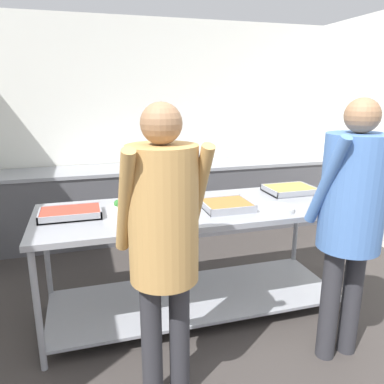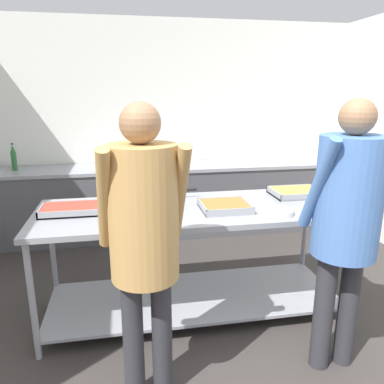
# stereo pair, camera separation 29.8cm
# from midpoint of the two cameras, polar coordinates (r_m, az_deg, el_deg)

# --- Properties ---
(wall_rear) EXTENTS (4.85, 0.06, 2.65)m
(wall_rear) POSITION_cam_midpoint_polar(r_m,az_deg,el_deg) (4.98, -1.12, 9.89)
(wall_rear) COLOR silver
(wall_rear) RESTS_ON ground_plane
(back_counter) EXTENTS (4.69, 0.65, 0.88)m
(back_counter) POSITION_cam_midpoint_polar(r_m,az_deg,el_deg) (4.78, -0.36, -1.08)
(back_counter) COLOR #4C4C51
(back_counter) RESTS_ON ground_plane
(serving_counter) EXTENTS (2.42, 0.89, 0.90)m
(serving_counter) POSITION_cam_midpoint_polar(r_m,az_deg,el_deg) (3.02, 3.20, -7.71)
(serving_counter) COLOR gray
(serving_counter) RESTS_ON ground_plane
(serving_tray_roast) EXTENTS (0.43, 0.28, 0.05)m
(serving_tray_roast) POSITION_cam_midpoint_polar(r_m,az_deg,el_deg) (2.89, -15.23, -2.60)
(serving_tray_roast) COLOR gray
(serving_tray_roast) RESTS_ON serving_counter
(broccoli_bowl) EXTENTS (0.25, 0.25, 0.12)m
(broccoli_bowl) POSITION_cam_midpoint_polar(r_m,az_deg,el_deg) (2.79, -7.64, -2.30)
(broccoli_bowl) COLOR silver
(broccoli_bowl) RESTS_ON serving_counter
(sauce_pan) EXTENTS (0.40, 0.26, 0.08)m
(sauce_pan) POSITION_cam_midpoint_polar(r_m,az_deg,el_deg) (3.14, -1.38, -0.33)
(sauce_pan) COLOR gray
(sauce_pan) RESTS_ON serving_counter
(serving_tray_vegetables) EXTENTS (0.37, 0.33, 0.05)m
(serving_tray_vegetables) POSITION_cam_midpoint_polar(r_m,az_deg,el_deg) (2.89, 8.00, -2.25)
(serving_tray_vegetables) COLOR gray
(serving_tray_vegetables) RESTS_ON serving_counter
(plate_stack) EXTENTS (0.26, 0.26, 0.04)m
(plate_stack) POSITION_cam_midpoint_polar(r_m,az_deg,el_deg) (2.87, 15.64, -2.94)
(plate_stack) COLOR white
(plate_stack) RESTS_ON serving_counter
(serving_tray_greens) EXTENTS (0.42, 0.32, 0.05)m
(serving_tray_greens) POSITION_cam_midpoint_polar(r_m,az_deg,el_deg) (3.42, 18.03, -0.12)
(serving_tray_greens) COLOR gray
(serving_tray_greens) RESTS_ON serving_counter
(guest_serving_left) EXTENTS (0.49, 0.39, 1.74)m
(guest_serving_left) POSITION_cam_midpoint_polar(r_m,az_deg,el_deg) (2.50, 25.74, -2.82)
(guest_serving_left) COLOR #2D2D33
(guest_serving_left) RESTS_ON ground_plane
(guest_serving_right) EXTENTS (0.49, 0.37, 1.73)m
(guest_serving_right) POSITION_cam_midpoint_polar(r_m,az_deg,el_deg) (2.00, -3.10, -5.73)
(guest_serving_right) COLOR #2D2D33
(guest_serving_right) RESTS_ON ground_plane
(water_bottle) EXTENTS (0.06, 0.06, 0.32)m
(water_bottle) POSITION_cam_midpoint_polar(r_m,az_deg,el_deg) (4.75, -23.94, 4.77)
(water_bottle) COLOR #23602D
(water_bottle) RESTS_ON back_counter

